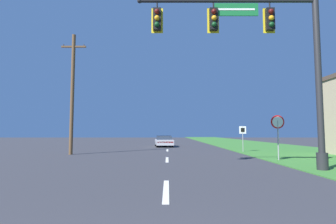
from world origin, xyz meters
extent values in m
cube|color=#38752D|center=(10.50, 30.00, 0.02)|extent=(10.00, 110.00, 0.04)
cube|color=silver|center=(0.00, 6.00, 0.01)|extent=(0.16, 2.80, 0.01)
cube|color=silver|center=(0.00, 14.00, 0.01)|extent=(0.16, 2.80, 0.01)
cube|color=silver|center=(0.00, 22.00, 0.01)|extent=(0.16, 2.80, 0.01)
cube|color=silver|center=(0.00, 30.00, 0.01)|extent=(0.16, 2.80, 0.01)
cube|color=silver|center=(0.00, 38.00, 0.01)|extent=(0.16, 2.80, 0.01)
cylinder|color=#232326|center=(6.40, 9.62, 0.39)|extent=(0.44, 0.44, 0.70)
cylinder|color=#232326|center=(6.40, 9.62, 3.94)|extent=(0.26, 0.26, 7.80)
cylinder|color=#232326|center=(2.61, 9.62, 7.24)|extent=(7.58, 0.16, 0.16)
sphere|color=#232326|center=(-1.18, 9.62, 7.24)|extent=(0.21, 0.21, 0.21)
cube|color=#196B33|center=(2.99, 9.62, 6.84)|extent=(1.87, 0.06, 0.55)
cube|color=white|center=(2.99, 9.59, 6.84)|extent=(1.57, 0.01, 0.08)
cylinder|color=black|center=(-0.42, 9.62, 7.06)|extent=(0.06, 0.06, 0.35)
cube|color=yellow|center=(-0.42, 9.76, 6.41)|extent=(0.50, 0.03, 1.11)
cube|color=black|center=(-0.42, 9.62, 6.41)|extent=(0.34, 0.24, 0.95)
sphere|color=#4C0F0C|center=(-0.42, 9.48, 6.70)|extent=(0.22, 0.22, 0.22)
sphere|color=orange|center=(-0.42, 9.48, 6.41)|extent=(0.22, 0.22, 0.22)
sphere|color=#0F3D19|center=(-0.42, 9.48, 6.13)|extent=(0.22, 0.22, 0.22)
cylinder|color=black|center=(2.01, 9.62, 7.06)|extent=(0.06, 0.06, 0.35)
cube|color=yellow|center=(2.01, 9.76, 6.41)|extent=(0.50, 0.03, 1.11)
cube|color=black|center=(2.01, 9.62, 6.41)|extent=(0.34, 0.24, 0.95)
sphere|color=#4C0F0C|center=(2.01, 9.48, 6.70)|extent=(0.22, 0.22, 0.22)
sphere|color=orange|center=(2.01, 9.48, 6.41)|extent=(0.22, 0.22, 0.22)
sphere|color=#0F3D19|center=(2.01, 9.48, 6.13)|extent=(0.22, 0.22, 0.22)
cylinder|color=black|center=(4.43, 9.62, 7.06)|extent=(0.06, 0.06, 0.35)
cube|color=yellow|center=(4.43, 9.76, 6.41)|extent=(0.50, 0.03, 1.11)
cube|color=black|center=(4.43, 9.62, 6.41)|extent=(0.34, 0.24, 0.95)
sphere|color=#4C0F0C|center=(4.43, 9.48, 6.70)|extent=(0.22, 0.22, 0.22)
sphere|color=orange|center=(4.43, 9.48, 6.41)|extent=(0.22, 0.22, 0.22)
sphere|color=#0F3D19|center=(4.43, 9.48, 6.13)|extent=(0.22, 0.22, 0.22)
cylinder|color=black|center=(0.25, 29.60, 0.32)|extent=(0.22, 0.64, 0.64)
cylinder|color=black|center=(-1.34, 29.47, 0.32)|extent=(0.22, 0.64, 0.64)
cylinder|color=black|center=(0.51, 26.59, 0.32)|extent=(0.22, 0.64, 0.64)
cylinder|color=black|center=(-1.08, 26.45, 0.32)|extent=(0.22, 0.64, 0.64)
cube|color=#B7B7BC|center=(-0.42, 28.03, 0.50)|extent=(2.20, 4.57, 0.55)
cube|color=#283342|center=(-0.42, 28.14, 0.98)|extent=(1.76, 1.99, 0.42)
cube|color=#B7B7BC|center=(-0.42, 28.14, 1.16)|extent=(1.72, 1.95, 0.06)
cube|color=#B71414|center=(-0.23, 25.85, 0.56)|extent=(1.67, 0.20, 0.14)
cylinder|color=gray|center=(6.24, 13.51, 1.14)|extent=(0.07, 0.07, 2.20)
cylinder|color=red|center=(6.24, 13.51, 2.16)|extent=(0.76, 0.04, 0.76)
cylinder|color=white|center=(6.24, 13.48, 2.16)|extent=(0.61, 0.01, 0.61)
cylinder|color=gray|center=(6.09, 19.92, 1.04)|extent=(0.06, 0.06, 2.00)
cube|color=white|center=(6.09, 19.92, 1.77)|extent=(0.55, 0.04, 0.60)
cube|color=black|center=(6.09, 19.90, 1.77)|extent=(0.31, 0.01, 0.34)
cylinder|color=brown|center=(-6.90, 17.56, 4.38)|extent=(0.26, 0.26, 8.76)
cube|color=brown|center=(-6.90, 17.56, 7.86)|extent=(1.80, 0.12, 0.12)
cylinder|color=#333338|center=(-7.65, 17.56, 7.98)|extent=(0.08, 0.08, 0.12)
cylinder|color=#333338|center=(-6.15, 17.56, 7.98)|extent=(0.08, 0.08, 0.12)
camera|label=1|loc=(0.05, -1.25, 1.57)|focal=28.00mm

